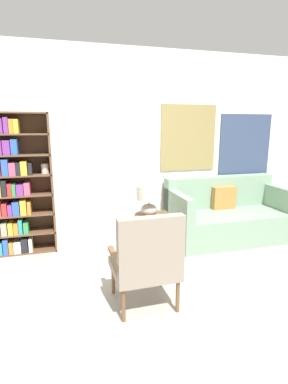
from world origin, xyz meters
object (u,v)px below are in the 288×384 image
(couch, at_px, (227,216))
(bookshelf, at_px, (15,186))
(side_table, at_px, (152,219))
(table_lamp, at_px, (149,197))
(armchair, at_px, (147,258))

(couch, bearing_deg, bookshelf, 174.89)
(bookshelf, bearing_deg, side_table, -16.28)
(side_table, bearing_deg, table_lamp, -164.56)
(bookshelf, xyz_separation_m, armchair, (1.27, -1.69, -0.40))
(bookshelf, xyz_separation_m, table_lamp, (1.64, -0.51, -0.14))
(couch, relative_size, table_lamp, 4.46)
(couch, distance_m, table_lamp, 1.39)
(couch, bearing_deg, side_table, -169.51)
(table_lamp, bearing_deg, bookshelf, 162.81)
(armchair, relative_size, couch, 0.52)
(armchair, relative_size, table_lamp, 2.34)
(bookshelf, distance_m, side_table, 1.81)
(bookshelf, relative_size, armchair, 1.98)
(side_table, bearing_deg, bookshelf, 163.72)
(armchair, bearing_deg, table_lamp, 72.89)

